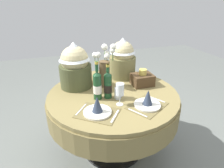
# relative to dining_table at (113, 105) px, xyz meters

# --- Properties ---
(ground) EXTENTS (8.00, 8.00, 0.00)m
(ground) POSITION_rel_dining_table_xyz_m (0.00, 0.00, -0.58)
(ground) COLOR slate
(dining_table) EXTENTS (1.35, 1.35, 0.73)m
(dining_table) POSITION_rel_dining_table_xyz_m (0.00, 0.00, 0.00)
(dining_table) COLOR olive
(dining_table) RESTS_ON ground
(place_setting_left) EXTENTS (0.43, 0.41, 0.16)m
(place_setting_left) POSITION_rel_dining_table_xyz_m (-0.24, -0.32, 0.20)
(place_setting_left) COLOR brown
(place_setting_left) RESTS_ON dining_table
(place_setting_right) EXTENTS (0.43, 0.40, 0.16)m
(place_setting_right) POSITION_rel_dining_table_xyz_m (0.21, -0.34, 0.20)
(place_setting_right) COLOR brown
(place_setting_right) RESTS_ON dining_table
(flower_vase) EXTENTS (0.26, 0.16, 0.46)m
(flower_vase) POSITION_rel_dining_table_xyz_m (-0.03, 0.18, 0.36)
(flower_vase) COLOR brown
(flower_vase) RESTS_ON dining_table
(wine_bottle_left) EXTENTS (0.08, 0.08, 0.34)m
(wine_bottle_left) POSITION_rel_dining_table_xyz_m (-0.08, -0.08, 0.28)
(wine_bottle_left) COLOR #194223
(wine_bottle_left) RESTS_ON dining_table
(wine_bottle_centre) EXTENTS (0.08, 0.08, 0.37)m
(wine_bottle_centre) POSITION_rel_dining_table_xyz_m (-0.18, -0.07, 0.29)
(wine_bottle_centre) COLOR #194223
(wine_bottle_centre) RESTS_ON dining_table
(wine_glass_left) EXTENTS (0.07, 0.07, 0.21)m
(wine_glass_left) POSITION_rel_dining_table_xyz_m (-0.02, -0.25, 0.30)
(wine_glass_left) COLOR silver
(wine_glass_left) RESTS_ON dining_table
(tumbler_mid) EXTENTS (0.07, 0.07, 0.11)m
(tumbler_mid) POSITION_rel_dining_table_xyz_m (0.01, -0.13, 0.20)
(tumbler_mid) COLOR silver
(tumbler_mid) RESTS_ON dining_table
(gift_tub_back_left) EXTENTS (0.34, 0.34, 0.48)m
(gift_tub_back_left) POSITION_rel_dining_table_xyz_m (-0.33, 0.27, 0.40)
(gift_tub_back_left) COLOR #474C2D
(gift_tub_back_left) RESTS_ON dining_table
(gift_tub_back_right) EXTENTS (0.31, 0.31, 0.47)m
(gift_tub_back_right) POSITION_rel_dining_table_xyz_m (0.24, 0.36, 0.40)
(gift_tub_back_right) COLOR olive
(gift_tub_back_right) RESTS_ON dining_table
(woven_basket_side_right) EXTENTS (0.22, 0.18, 0.18)m
(woven_basket_side_right) POSITION_rel_dining_table_xyz_m (0.36, 0.08, 0.22)
(woven_basket_side_right) COLOR #47331E
(woven_basket_side_right) RESTS_ON dining_table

